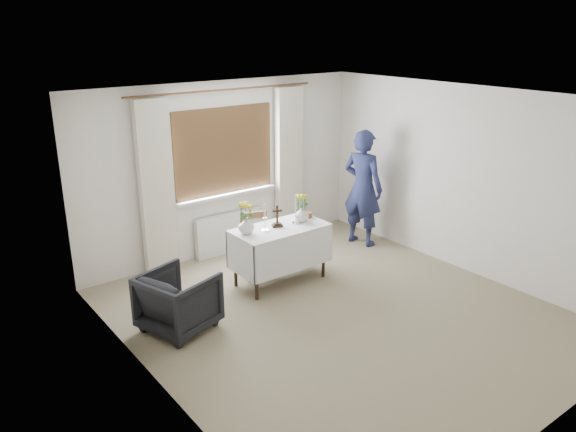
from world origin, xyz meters
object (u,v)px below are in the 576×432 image
object	(u,v)px
person	(363,188)
flower_vase_left	(246,225)
altar_table	(280,255)
wooden_chair	(258,245)
wooden_cross	(277,216)
flower_vase_right	(302,214)
armchair	(179,301)

from	to	relation	value
person	flower_vase_left	world-z (taller)	person
altar_table	person	distance (m)	1.91
flower_vase_left	wooden_chair	bearing A→B (deg)	38.25
wooden_chair	flower_vase_left	world-z (taller)	flower_vase_left
person	wooden_cross	xyz separation A→B (m)	(-1.82, -0.30, 0.02)
altar_table	flower_vase_left	distance (m)	0.68
person	flower_vase_right	distance (m)	1.49
wooden_chair	flower_vase_right	world-z (taller)	flower_vase_right
wooden_chair	flower_vase_right	bearing A→B (deg)	-17.74
wooden_cross	flower_vase_right	distance (m)	0.37
altar_table	person	xyz separation A→B (m)	(1.81, 0.34, 0.51)
flower_vase_right	altar_table	bearing A→B (deg)	-179.36
altar_table	flower_vase_right	bearing A→B (deg)	0.64
flower_vase_right	wooden_chair	bearing A→B (deg)	143.80
armchair	person	bearing A→B (deg)	-97.03
altar_table	flower_vase_left	size ratio (longest dim) A/B	5.88
altar_table	wooden_cross	world-z (taller)	wooden_cross
altar_table	wooden_chair	xyz separation A→B (m)	(-0.12, 0.35, 0.05)
wooden_cross	altar_table	bearing A→B (deg)	-47.62
altar_table	armchair	xyz separation A→B (m)	(-1.61, -0.29, -0.04)
altar_table	person	size ratio (longest dim) A/B	0.70
wooden_chair	wooden_cross	xyz separation A→B (m)	(0.10, -0.31, 0.48)
altar_table	armchair	size ratio (longest dim) A/B	1.68
armchair	flower_vase_right	bearing A→B (deg)	-99.08
wooden_chair	armchair	bearing A→B (deg)	-138.48
armchair	flower_vase_left	xyz separation A→B (m)	(1.14, 0.36, 0.53)
person	flower_vase_right	size ratio (longest dim) A/B	8.89
altar_table	flower_vase_left	xyz separation A→B (m)	(-0.47, 0.07, 0.49)
altar_table	flower_vase_right	distance (m)	0.60
altar_table	wooden_cross	xyz separation A→B (m)	(-0.01, 0.04, 0.52)
armchair	person	world-z (taller)	person
wooden_chair	flower_vase_right	xyz separation A→B (m)	(0.47, -0.35, 0.43)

